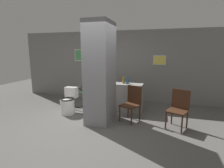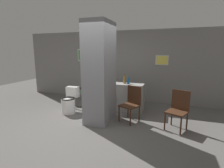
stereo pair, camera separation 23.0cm
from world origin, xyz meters
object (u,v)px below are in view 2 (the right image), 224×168
at_px(toilet, 69,102).
at_px(chair_near_pillar, 131,102).
at_px(chair_by_doorway, 178,108).
at_px(bicycle, 92,98).
at_px(bottle_tall, 125,80).

bearing_deg(toilet, chair_near_pillar, -0.55).
relative_size(chair_by_doorway, bicycle, 0.57).
bearing_deg(chair_near_pillar, toilet, -155.82).
bearing_deg(chair_by_doorway, toilet, -159.43).
height_order(toilet, chair_by_doorway, chair_by_doorway).
distance_m(chair_near_pillar, bicycle, 1.52).
relative_size(toilet, chair_by_doorway, 0.81).
bearing_deg(chair_by_doorway, bottle_tall, 172.64).
distance_m(toilet, bottle_tall, 1.84).
xyz_separation_m(bicycle, bottle_tall, (1.01, 0.29, 0.61)).
distance_m(chair_near_pillar, chair_by_doorway, 1.18).
xyz_separation_m(chair_by_doorway, bicycle, (-2.59, 0.65, -0.15)).
relative_size(chair_by_doorway, bottle_tall, 3.11).
bearing_deg(bottle_tall, toilet, -152.52).
distance_m(toilet, bicycle, 0.73).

